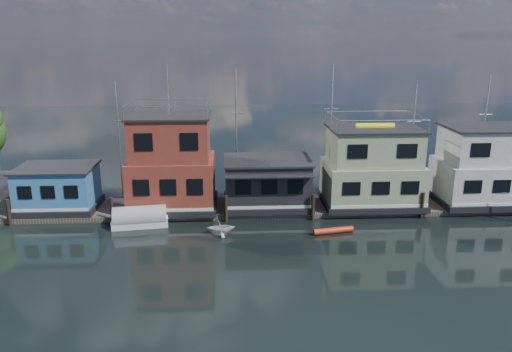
{
  "coord_description": "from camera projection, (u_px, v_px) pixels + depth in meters",
  "views": [
    {
      "loc": [
        -3.55,
        -28.52,
        14.44
      ],
      "look_at": [
        -1.44,
        12.0,
        3.0
      ],
      "focal_mm": 35.0,
      "sensor_mm": 36.0,
      "label": 1
    }
  ],
  "objects": [
    {
      "name": "dock",
      "position": [
        273.0,
        207.0,
        42.99
      ],
      "size": [
        48.0,
        5.0,
        0.4
      ],
      "primitive_type": "cube",
      "color": "#595147",
      "rests_on": "ground"
    },
    {
      "name": "houseboat_green",
      "position": [
        372.0,
        168.0,
        42.51
      ],
      "size": [
        8.4,
        5.9,
        7.03
      ],
      "color": "black",
      "rests_on": "dock"
    },
    {
      "name": "background_masts",
      "position": [
        318.0,
        132.0,
        47.54
      ],
      "size": [
        36.4,
        0.16,
        12.0
      ],
      "color": "silver",
      "rests_on": "ground"
    },
    {
      "name": "tarp_runabout",
      "position": [
        140.0,
        218.0,
        39.08
      ],
      "size": [
        4.47,
        2.26,
        1.74
      ],
      "rotation": [
        0.0,
        0.0,
        0.13
      ],
      "color": "silver",
      "rests_on": "ground"
    },
    {
      "name": "houseboat_blue",
      "position": [
        58.0,
        188.0,
        41.55
      ],
      "size": [
        6.4,
        4.9,
        3.66
      ],
      "color": "black",
      "rests_on": "dock"
    },
    {
      "name": "houseboat_red",
      "position": [
        171.0,
        164.0,
        41.51
      ],
      "size": [
        7.4,
        5.9,
        11.86
      ],
      "color": "black",
      "rests_on": "dock"
    },
    {
      "name": "red_kayak",
      "position": [
        333.0,
        231.0,
        37.71
      ],
      "size": [
        3.17,
        1.06,
        0.46
      ],
      "primitive_type": "cylinder",
      "rotation": [
        0.0,
        1.57,
        0.19
      ],
      "color": "red",
      "rests_on": "ground"
    },
    {
      "name": "ground",
      "position": [
        289.0,
        273.0,
        31.51
      ],
      "size": [
        160.0,
        160.0,
        0.0
      ],
      "primitive_type": "plane",
      "color": "black",
      "rests_on": "ground"
    },
    {
      "name": "houseboat_white",
      "position": [
        486.0,
        167.0,
        43.01
      ],
      "size": [
        8.4,
        5.9,
        6.66
      ],
      "color": "black",
      "rests_on": "dock"
    },
    {
      "name": "pilings",
      "position": [
        272.0,
        208.0,
        40.04
      ],
      "size": [
        42.28,
        0.28,
        2.2
      ],
      "color": "#2D2116",
      "rests_on": "ground"
    },
    {
      "name": "dinghy_white",
      "position": [
        220.0,
        227.0,
        37.47
      ],
      "size": [
        2.32,
        2.05,
        1.14
      ],
      "primitive_type": "imported",
      "rotation": [
        0.0,
        0.0,
        1.66
      ],
      "color": "silver",
      "rests_on": "ground"
    },
    {
      "name": "houseboat_dark",
      "position": [
        267.0,
        183.0,
        42.35
      ],
      "size": [
        7.4,
        6.1,
        4.06
      ],
      "color": "black",
      "rests_on": "dock"
    }
  ]
}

